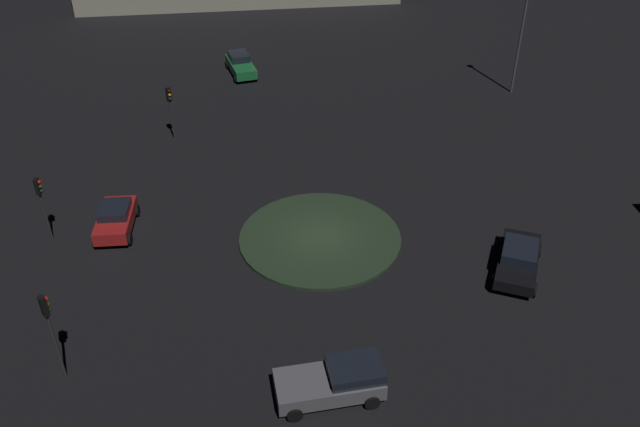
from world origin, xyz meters
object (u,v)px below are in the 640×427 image
(traffic_light_northeast, at_px, (49,321))
(traffic_light_east, at_px, (41,197))
(traffic_light_southeast, at_px, (170,103))
(car_black, at_px, (519,259))
(car_grey, at_px, (335,381))
(streetlamp_southwest, at_px, (524,14))
(car_green, at_px, (241,64))
(car_red, at_px, (116,218))

(traffic_light_northeast, relative_size, traffic_light_east, 1.15)
(traffic_light_southeast, bearing_deg, car_black, 13.51)
(car_grey, height_order, traffic_light_southeast, traffic_light_southeast)
(car_black, xyz_separation_m, car_grey, (10.23, 6.66, 0.02))
(traffic_light_southeast, bearing_deg, traffic_light_east, -61.29)
(car_black, bearing_deg, traffic_light_northeast, -51.83)
(traffic_light_east, bearing_deg, traffic_light_northeast, -68.38)
(car_black, height_order, streetlamp_southwest, streetlamp_southwest)
(car_green, height_order, streetlamp_southwest, streetlamp_southwest)
(car_black, distance_m, car_red, 21.32)
(car_black, relative_size, traffic_light_northeast, 1.14)
(traffic_light_northeast, bearing_deg, streetlamp_southwest, 6.36)
(car_green, bearing_deg, traffic_light_east, -36.67)
(car_black, xyz_separation_m, traffic_light_northeast, (21.18, 4.25, 2.31))
(traffic_light_southeast, distance_m, traffic_light_east, 12.50)
(car_green, bearing_deg, car_grey, -6.43)
(car_green, bearing_deg, traffic_light_northeast, -25.14)
(car_black, relative_size, traffic_light_southeast, 1.33)
(traffic_light_southeast, bearing_deg, traffic_light_northeast, -42.14)
(streetlamp_southwest, bearing_deg, car_black, 69.59)
(traffic_light_east, bearing_deg, car_grey, -35.42)
(traffic_light_northeast, height_order, streetlamp_southwest, streetlamp_southwest)
(car_black, xyz_separation_m, streetlamp_southwest, (-8.01, -21.53, 5.36))
(car_grey, relative_size, traffic_light_southeast, 1.18)
(traffic_light_northeast, bearing_deg, traffic_light_east, 69.31)
(streetlamp_southwest, bearing_deg, car_green, -17.42)
(car_grey, height_order, traffic_light_east, traffic_light_east)
(traffic_light_southeast, distance_m, streetlamp_southwest, 26.55)
(car_black, xyz_separation_m, traffic_light_east, (23.76, -5.79, 1.93))
(traffic_light_northeast, height_order, traffic_light_east, traffic_light_northeast)
(car_grey, distance_m, car_red, 16.40)
(car_green, relative_size, traffic_light_southeast, 1.29)
(car_grey, distance_m, streetlamp_southwest, 34.01)
(car_grey, bearing_deg, car_green, -89.24)
(traffic_light_southeast, relative_size, traffic_light_east, 0.98)
(car_black, xyz_separation_m, car_red, (20.39, -6.22, 0.01))
(car_grey, bearing_deg, car_black, -150.78)
(streetlamp_southwest, bearing_deg, traffic_light_northeast, 41.45)
(car_red, xyz_separation_m, traffic_light_east, (3.37, 0.43, 1.93))
(traffic_light_east, bearing_deg, car_green, 71.56)
(traffic_light_southeast, bearing_deg, car_red, -46.54)
(car_grey, xyz_separation_m, car_red, (10.15, -12.88, -0.02))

